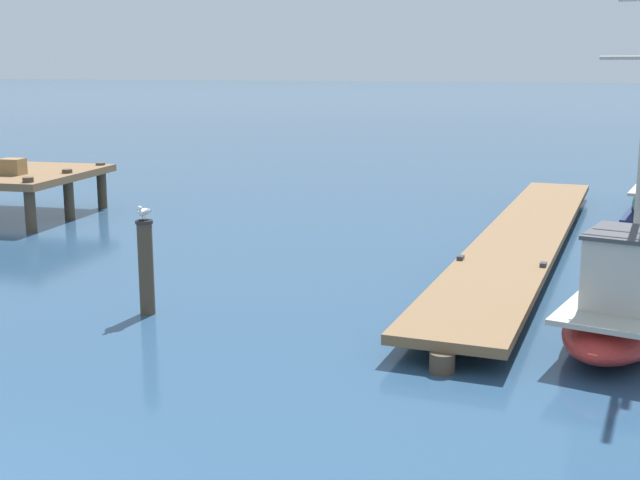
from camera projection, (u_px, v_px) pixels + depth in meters
floating_dock at (524, 235)px, 19.38m from camera, size 2.67×17.20×0.53m
fishing_boat_2 at (627, 302)px, 12.91m from camera, size 2.60×6.72×7.08m
pier_platform at (6, 177)px, 23.53m from camera, size 4.87×4.84×1.74m
mooring_piling at (146, 265)px, 14.34m from camera, size 0.30×0.30×1.66m
perched_seagull at (144, 212)px, 14.15m from camera, size 0.15×0.38×0.27m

